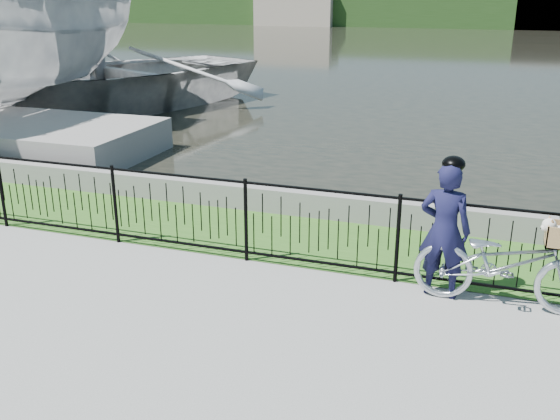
% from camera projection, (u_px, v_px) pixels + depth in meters
% --- Properties ---
extents(ground, '(120.00, 120.00, 0.00)m').
position_uv_depth(ground, '(278.00, 330.00, 6.69)').
color(ground, gray).
rests_on(ground, ground).
extents(grass_strip, '(60.00, 2.00, 0.01)m').
position_uv_depth(grass_strip, '(337.00, 242.00, 9.01)').
color(grass_strip, '#35641F').
rests_on(grass_strip, ground).
extents(water, '(120.00, 120.00, 0.00)m').
position_uv_depth(water, '(464.00, 53.00, 36.13)').
color(water, black).
rests_on(water, ground).
extents(quay_wall, '(60.00, 0.30, 0.40)m').
position_uv_depth(quay_wall, '(352.00, 208.00, 9.84)').
color(quay_wall, gray).
rests_on(quay_wall, ground).
extents(fence, '(14.00, 0.06, 1.15)m').
position_uv_depth(fence, '(319.00, 229.00, 7.93)').
color(fence, black).
rests_on(fence, ground).
extents(far_treeline, '(120.00, 6.00, 3.00)m').
position_uv_depth(far_treeline, '(482.00, 11.00, 59.71)').
color(far_treeline, '#25441A').
rests_on(far_treeline, ground).
extents(far_building_left, '(8.00, 4.00, 4.00)m').
position_uv_depth(far_building_left, '(297.00, 5.00, 63.26)').
color(far_building_left, '#A19281').
rests_on(far_building_left, ground).
extents(far_building_right, '(6.00, 3.00, 3.20)m').
position_uv_depth(far_building_right, '(551.00, 12.00, 56.50)').
color(far_building_right, '#A19281').
rests_on(far_building_right, ground).
extents(bicycle_rig, '(2.02, 0.70, 1.15)m').
position_uv_depth(bicycle_rig, '(506.00, 263.00, 7.04)').
color(bicycle_rig, silver).
rests_on(bicycle_rig, ground).
extents(cyclist, '(0.64, 0.46, 1.70)m').
position_uv_depth(cyclist, '(445.00, 228.00, 7.22)').
color(cyclist, '#121334').
rests_on(cyclist, ground).
extents(boat_far, '(9.98, 11.27, 1.93)m').
position_uv_depth(boat_far, '(116.00, 76.00, 18.94)').
color(boat_far, '#B1B2B1').
rests_on(boat_far, water).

